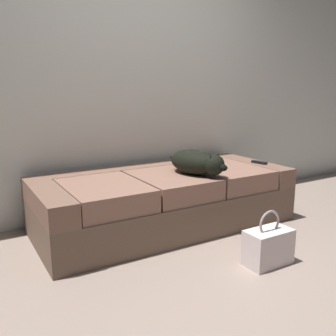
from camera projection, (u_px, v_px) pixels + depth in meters
The scene contains 6 objects.
ground_plane at pixel (254, 280), 2.27m from camera, with size 10.00×10.00×0.00m, color gray.
back_wall at pixel (132, 61), 3.39m from camera, with size 6.40×0.10×2.80m, color silver.
couch at pixel (165, 199), 3.14m from camera, with size 2.14×0.93×0.47m.
dog_dark at pixel (197, 162), 3.01m from camera, with size 0.36×0.58×0.20m.
tv_remote at pixel (259, 162), 3.46m from camera, with size 0.04×0.15×0.02m, color black.
handbag at pixel (268, 246), 2.47m from camera, with size 0.32×0.18×0.38m.
Camera 1 is at (-1.52, -1.51, 1.16)m, focal length 39.45 mm.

